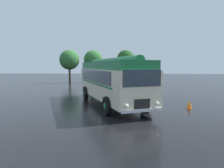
% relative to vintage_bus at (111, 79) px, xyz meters
% --- Properties ---
extents(ground_plane, '(120.00, 120.00, 0.00)m').
position_rel_vintage_bus_xyz_m(ground_plane, '(0.75, -0.26, -1.89)').
color(ground_plane, black).
extents(vintage_bus, '(6.32, 10.22, 3.49)m').
position_rel_vintage_bus_xyz_m(vintage_bus, '(0.00, 0.00, 0.00)').
color(vintage_bus, beige).
rests_on(vintage_bus, ground).
extents(car_near_left, '(2.37, 4.39, 1.66)m').
position_rel_vintage_bus_xyz_m(car_near_left, '(-2.25, 12.81, -1.05)').
color(car_near_left, silver).
rests_on(car_near_left, ground).
extents(car_mid_left, '(2.13, 4.29, 1.66)m').
position_rel_vintage_bus_xyz_m(car_mid_left, '(0.97, 12.68, -1.05)').
color(car_mid_left, navy).
rests_on(car_mid_left, ground).
extents(tree_far_left, '(3.37, 3.37, 5.62)m').
position_rel_vintage_bus_xyz_m(tree_far_left, '(-8.50, 18.63, 2.08)').
color(tree_far_left, '#4C3823').
rests_on(tree_far_left, ground).
extents(tree_left_of_centre, '(3.25, 3.25, 5.63)m').
position_rel_vintage_bus_xyz_m(tree_left_of_centre, '(-4.70, 19.83, 2.13)').
color(tree_left_of_centre, '#4C3823').
rests_on(tree_left_of_centre, ground).
extents(tree_centre, '(2.94, 2.94, 5.62)m').
position_rel_vintage_bus_xyz_m(tree_centre, '(0.96, 19.56, 2.28)').
color(tree_centre, '#4C3823').
rests_on(tree_centre, ground).
extents(traffic_cone, '(0.36, 0.36, 0.55)m').
position_rel_vintage_bus_xyz_m(traffic_cone, '(5.48, -1.20, -1.62)').
color(traffic_cone, orange).
rests_on(traffic_cone, ground).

